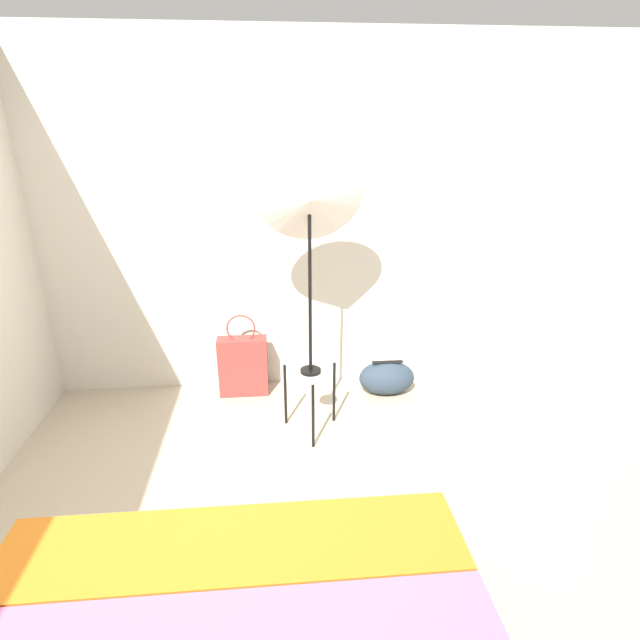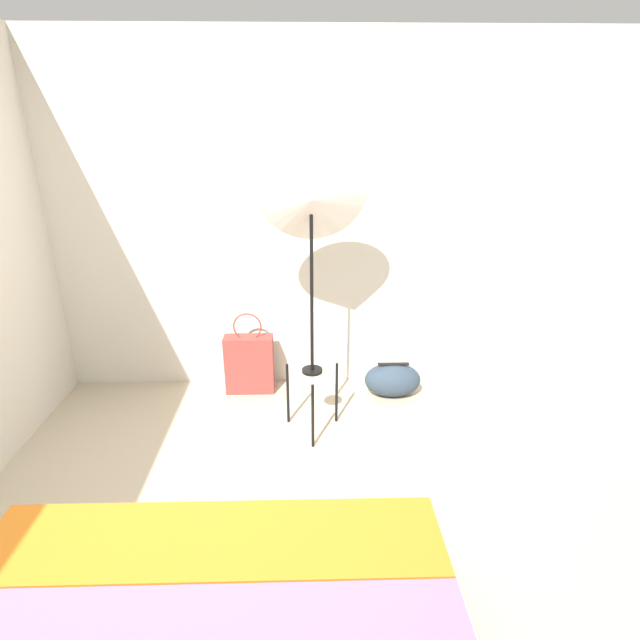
# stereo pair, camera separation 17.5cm
# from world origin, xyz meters

# --- Properties ---
(ground_plane) EXTENTS (14.00, 14.00, 0.00)m
(ground_plane) POSITION_xyz_m (0.00, 0.00, 0.00)
(ground_plane) COLOR tan
(wall_back) EXTENTS (8.00, 0.05, 2.60)m
(wall_back) POSITION_xyz_m (0.00, 2.04, 1.30)
(wall_back) COLOR beige
(wall_back) RESTS_ON ground_plane
(photo_umbrella) EXTENTS (0.70, 0.40, 1.99)m
(photo_umbrella) POSITION_xyz_m (0.48, 1.29, 1.60)
(photo_umbrella) COLOR black
(photo_umbrella) RESTS_ON ground_plane
(tote_bag) EXTENTS (0.38, 0.14, 0.66)m
(tote_bag) POSITION_xyz_m (-0.01, 1.85, 0.24)
(tote_bag) COLOR brown
(tote_bag) RESTS_ON ground_plane
(duffel_bag) EXTENTS (0.44, 0.27, 0.27)m
(duffel_bag) POSITION_xyz_m (1.11, 1.75, 0.13)
(duffel_bag) COLOR #2D3D4C
(duffel_bag) RESTS_ON ground_plane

